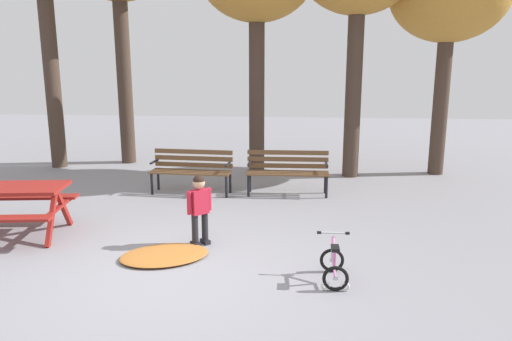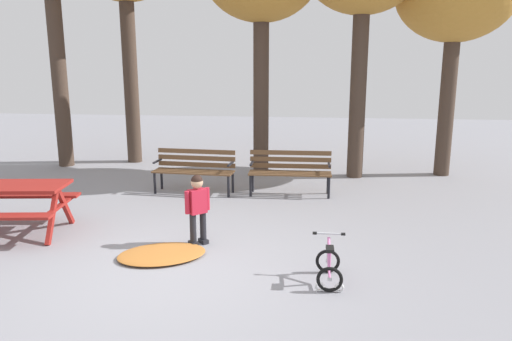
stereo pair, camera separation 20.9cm
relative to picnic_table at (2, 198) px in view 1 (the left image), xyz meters
The scene contains 7 objects.
ground 3.02m from the picnic_table, 20.15° to the right, with size 36.00×36.00×0.00m, color gray.
picnic_table is the anchor object (origin of this frame).
park_bench_far_left 3.51m from the picnic_table, 50.91° to the left, with size 1.63×0.56×0.85m.
park_bench_left 4.97m from the picnic_table, 34.35° to the left, with size 1.61×0.49×0.85m.
child_standing 2.96m from the picnic_table, ahead, with size 0.30×0.29×1.02m.
kids_bicycle 4.90m from the picnic_table, 12.75° to the right, with size 0.39×0.57×0.54m.
leaf_pile 2.70m from the picnic_table, 12.43° to the right, with size 1.17×0.82×0.07m, color #B26B2D.
Camera 1 is at (1.57, -5.40, 2.51)m, focal length 33.75 mm.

